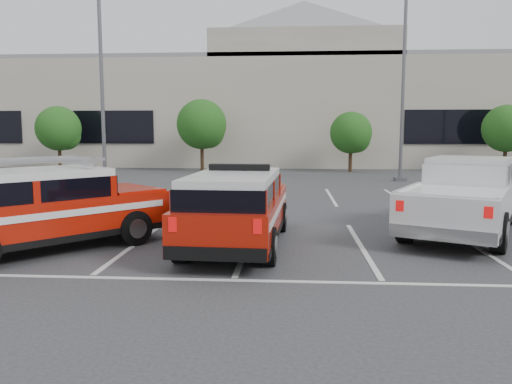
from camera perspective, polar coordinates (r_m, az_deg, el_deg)
ground at (r=12.00m, az=-1.01°, el=-6.10°), size 120.00×120.00×0.00m
stall_markings at (r=16.40m, az=0.36°, el=-2.52°), size 23.00×15.00×0.01m
convention_building at (r=43.56m, az=2.91°, el=9.62°), size 60.00×16.99×13.20m
tree_left at (r=37.26m, az=-21.48°, el=6.60°), size 3.07×3.07×4.42m
tree_mid_left at (r=34.21m, az=-6.06°, el=7.50°), size 3.37×3.37×4.85m
tree_mid_right at (r=33.93m, az=10.94°, el=6.51°), size 2.77×2.77×3.99m
tree_right at (r=36.51m, az=26.82°, el=6.34°), size 3.07×3.07×4.42m
light_pole_left at (r=25.43m, az=-17.23°, el=12.26°), size 0.90×0.60×10.24m
light_pole_mid at (r=28.39m, az=16.47°, el=11.70°), size 0.90×0.60×10.24m
fire_chief_suv at (r=11.78m, az=-2.20°, el=-2.45°), size 2.25×5.55×1.92m
white_pickup at (r=14.56m, az=22.78°, el=-1.15°), size 4.91×6.80×1.99m
ladder_suv at (r=12.31m, az=-23.42°, el=-2.35°), size 5.13×5.38×2.11m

